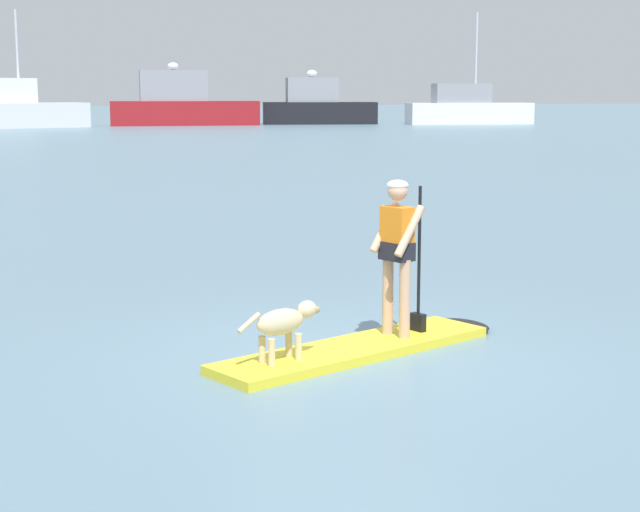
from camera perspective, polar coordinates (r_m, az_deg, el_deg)
The scene contains 8 objects.
ground_plane at distance 10.56m, azimuth 1.96°, elevation -5.65°, with size 400.00×400.00×0.00m, color slate.
paddleboard at distance 10.70m, azimuth 2.87°, elevation -5.18°, with size 3.68×1.94×0.10m.
person_paddler at distance 10.76m, azimuth 4.49°, elevation 0.58°, with size 0.67×0.58×1.71m.
dog at distance 9.85m, azimuth -2.07°, elevation -3.87°, with size 0.99×0.42×0.57m.
moored_boat_far_starboard at distance 82.03m, azimuth -17.39°, elevation 8.05°, with size 11.87×5.59×9.09m.
moored_boat_center at distance 85.10m, azimuth -7.95°, elevation 8.58°, with size 12.66×4.83×5.21m.
moored_boat_port at distance 87.96m, azimuth -0.14°, elevation 8.57°, with size 10.25×5.34×4.67m.
moored_boat_far_port at distance 88.67m, azimuth 8.46°, elevation 8.37°, with size 11.28×4.69×9.60m.
Camera 1 is at (-3.99, -9.38, 2.73)m, focal length 55.77 mm.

